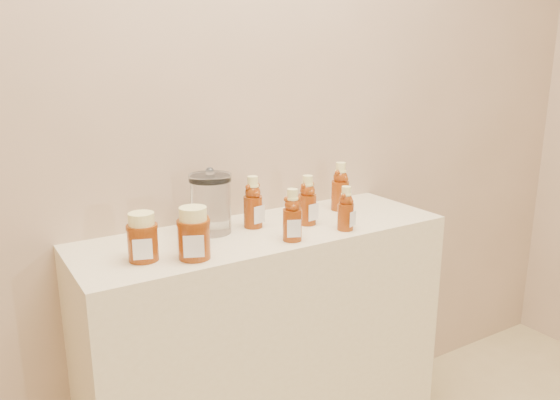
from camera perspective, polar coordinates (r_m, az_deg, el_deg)
wall_back at (r=1.83m, az=-4.90°, el=12.09°), size 3.50×0.02×2.70m
display_table at (r=1.92m, az=-1.47°, el=-16.00°), size 1.20×0.40×0.90m
bear_bottle_back_left at (r=1.74m, az=-2.86°, el=0.14°), size 0.08×0.08×0.19m
bear_bottle_back_mid at (r=1.77m, az=2.88°, el=0.33°), size 0.07×0.07×0.18m
bear_bottle_back_right at (r=1.95m, az=6.32°, el=1.74°), size 0.08×0.08×0.20m
bear_bottle_front_left at (r=1.61m, az=1.30°, el=-1.22°), size 0.08×0.08×0.18m
bear_bottle_front_right at (r=1.73m, az=6.89°, el=-0.57°), size 0.07×0.07×0.16m
honey_jar_left at (r=1.51m, az=-14.17°, el=-3.75°), size 0.11×0.11×0.13m
honey_jar_back at (r=1.60m, az=-8.68°, el=-2.76°), size 0.08×0.08×0.12m
honey_jar_front at (r=1.49m, az=-9.00°, el=-3.42°), size 0.12×0.12×0.14m
glass_canister at (r=1.70m, az=-7.25°, el=-0.12°), size 0.17×0.17×0.20m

